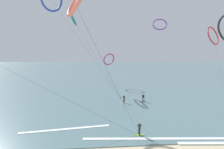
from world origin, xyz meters
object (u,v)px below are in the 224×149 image
Objects in this scene: surfer_lime at (139,130)px; kite_violet at (160,24)px; kite_magenta at (109,59)px; kite_teal at (73,18)px; surfer_navy at (143,98)px; surfer_ivory at (124,100)px; kite_coral at (76,3)px; kite_crimson at (213,36)px.

kite_violet is at bearing -34.44° from surfer_lime.
kite_teal is at bearing -36.98° from kite_magenta.
surfer_lime is 0.04× the size of kite_violet.
surfer_lime and surfer_navy have the same top height.
kite_violet is (17.76, 29.49, 20.24)m from surfer_ivory.
kite_coral reaches higher than surfer_lime.
kite_violet is 50.40m from kite_coral.
surfer_ivory is 39.94m from kite_violet.
kite_coral is at bearing -43.76° from surfer_ivory.
kite_teal is (-17.24, 20.45, 20.27)m from surfer_navy.
kite_magenta is 1.17× the size of kite_crimson.
surfer_navy is at bearing -137.02° from kite_teal.
kite_crimson is (23.89, 7.94, 13.88)m from surfer_ivory.
kite_magenta is (-1.82, 32.90, 7.63)m from surfer_lime.
surfer_ivory is 0.07× the size of kite_teal.
kite_magenta is (11.10, -1.81, -12.65)m from kite_teal.
kite_coral is (-25.33, -43.24, -5.33)m from kite_violet.
kite_violet is 23.29m from kite_crimson.
surfer_lime is at bearing -168.25° from kite_crimson.
kite_magenta is at bearing 126.20° from kite_crimson.
kite_crimson reaches higher than surfer_lime.
surfer_ivory is 20.72m from kite_magenta.
kite_coral is (-7.57, -13.75, 14.91)m from surfer_ivory.
surfer_navy is 25.21m from kite_crimson.
kite_violet is at bearing 179.95° from kite_magenta.
surfer_lime is 35.21m from kite_crimson.
surfer_lime is at bearing 65.00° from kite_coral.
kite_teal is 1.32× the size of kite_crimson.
kite_crimson is at bearing 99.47° from kite_coral.
kite_violet reaches higher than kite_teal.
kite_magenta is (-19.71, -10.32, -12.61)m from kite_violet.
surfer_ivory and surfer_lime have the same top height.
surfer_ivory is 21.65m from kite_coral.
kite_violet reaches higher than surfer_ivory.
surfer_lime is (-0.14, -13.74, 0.00)m from surfer_ivory.
surfer_ivory is at bearing 126.05° from kite_coral.
surfer_lime is 33.82m from kite_magenta.
kite_violet is 31.96m from kite_teal.
kite_violet is (17.89, 43.23, 20.24)m from surfer_lime.
kite_coral is at bearing -168.18° from kite_teal.
surfer_lime is 0.10× the size of kite_crimson.
kite_coral is 38.22m from kite_crimson.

